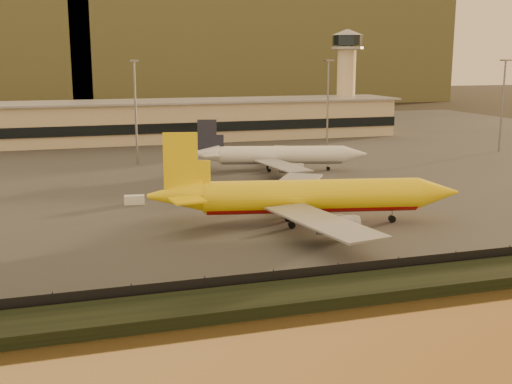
{
  "coord_description": "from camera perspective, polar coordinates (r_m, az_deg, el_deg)",
  "views": [
    {
      "loc": [
        -28.48,
        -78.67,
        26.19
      ],
      "look_at": [
        -0.32,
        12.0,
        6.2
      ],
      "focal_mm": 45.0,
      "sensor_mm": 36.0,
      "label": 1
    }
  ],
  "objects": [
    {
      "name": "gse_vehicle_white",
      "position": [
        117.65,
        -10.77,
        -0.69
      ],
      "size": [
        3.76,
        2.1,
        1.61
      ],
      "primitive_type": "cube",
      "rotation": [
        0.0,
        0.0,
        -0.14
      ],
      "color": "silver",
      "rests_on": "tarmac"
    },
    {
      "name": "dhl_cargo_jet",
      "position": [
        101.23,
        4.51,
        -0.44
      ],
      "size": [
        49.55,
        47.79,
        14.87
      ],
      "rotation": [
        0.0,
        0.0,
        -0.2
      ],
      "color": "yellow",
      "rests_on": "tarmac"
    },
    {
      "name": "embankment",
      "position": [
        72.56,
        7.14,
        -8.78
      ],
      "size": [
        320.0,
        7.0,
        1.4
      ],
      "primitive_type": "cube",
      "color": "black",
      "rests_on": "ground"
    },
    {
      "name": "white_narrowbody_jet",
      "position": [
        149.53,
        1.99,
        3.27
      ],
      "size": [
        41.34,
        39.53,
        12.03
      ],
      "rotation": [
        0.0,
        0.0,
        -0.26
      ],
      "color": "silver",
      "rests_on": "tarmac"
    },
    {
      "name": "terminal_building",
      "position": [
        205.67,
        -13.35,
        6.0
      ],
      "size": [
        202.0,
        25.0,
        12.6
      ],
      "color": "#C6B28A",
      "rests_on": "tarmac"
    },
    {
      "name": "tarmac",
      "position": [
        177.92,
        -7.87,
        3.34
      ],
      "size": [
        320.0,
        220.0,
        0.2
      ],
      "primitive_type": "cube",
      "color": "#2D2D2D",
      "rests_on": "ground"
    },
    {
      "name": "apron_light_masts",
      "position": [
        160.05,
        -1.47,
        8.13
      ],
      "size": [
        152.2,
        12.2,
        25.4
      ],
      "color": "slate",
      "rests_on": "tarmac"
    },
    {
      "name": "distant_hills",
      "position": [
        418.78,
        -16.57,
        12.12
      ],
      "size": [
        470.0,
        160.0,
        70.0
      ],
      "color": "brown",
      "rests_on": "ground"
    },
    {
      "name": "control_tower",
      "position": [
        231.69,
        8.04,
        10.65
      ],
      "size": [
        11.2,
        11.2,
        35.5
      ],
      "color": "#C6B28A",
      "rests_on": "tarmac"
    },
    {
      "name": "gse_vehicle_yellow",
      "position": [
        117.63,
        3.79,
        -0.45
      ],
      "size": [
        4.36,
        2.67,
        1.83
      ],
      "primitive_type": "cube",
      "rotation": [
        0.0,
        0.0,
        0.22
      ],
      "color": "yellow",
      "rests_on": "tarmac"
    },
    {
      "name": "perimeter_fence",
      "position": [
        75.79,
        5.9,
        -7.35
      ],
      "size": [
        300.0,
        0.05,
        2.2
      ],
      "primitive_type": "cube",
      "color": "black",
      "rests_on": "tarmac"
    },
    {
      "name": "ground",
      "position": [
        87.67,
        2.54,
        -5.51
      ],
      "size": [
        900.0,
        900.0,
        0.0
      ],
      "primitive_type": "plane",
      "color": "black",
      "rests_on": "ground"
    }
  ]
}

